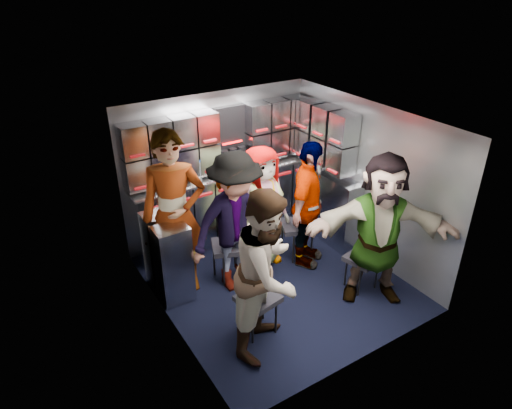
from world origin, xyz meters
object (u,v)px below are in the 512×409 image
jump_seat_center (254,227)px  attendant_standing (174,215)px  attendant_arc_d (307,206)px  jump_seat_mid_left (229,248)px  attendant_arc_c (261,207)px  jump_seat_near_left (258,300)px  jump_seat_mid_right (298,227)px  attendant_arc_b (235,223)px  attendant_arc_a (268,272)px  attendant_arc_e (379,230)px  jump_seat_near_right (363,260)px

jump_seat_center → attendant_standing: size_ratio=0.23×
attendant_standing → attendant_arc_d: size_ratio=1.19×
jump_seat_mid_left → attendant_arc_c: (0.53, 0.10, 0.38)m
jump_seat_near_left → jump_seat_mid_right: (1.23, 0.96, 0.02)m
attendant_standing → attendant_arc_b: (0.61, -0.33, -0.13)m
jump_seat_mid_right → attendant_arc_a: (-1.23, -1.14, 0.46)m
attendant_arc_a → attendant_arc_c: bearing=25.1°
jump_seat_mid_right → attendant_arc_a: size_ratio=0.30×
attendant_arc_b → attendant_arc_e: 1.64m
attendant_standing → attendant_arc_c: (1.15, -0.05, -0.20)m
jump_seat_mid_left → attendant_arc_e: size_ratio=0.29×
jump_seat_mid_left → attendant_standing: 0.86m
jump_seat_center → jump_seat_mid_right: (0.48, -0.34, 0.02)m
attendant_standing → attendant_arc_e: size_ratio=1.11×
attendant_arc_a → attendant_arc_c: (0.75, 1.30, -0.08)m
jump_seat_near_right → jump_seat_mid_right: bearing=104.5°
attendant_standing → attendant_arc_a: attendant_standing is taller
attendant_standing → jump_seat_near_left: bearing=-49.5°
jump_seat_near_left → attendant_arc_b: (0.22, 0.84, 0.47)m
attendant_standing → jump_seat_mid_right: bearing=14.3°
jump_seat_mid_right → attendant_arc_b: 1.12m
attendant_arc_a → attendant_arc_e: bearing=-35.7°
attendant_arc_a → jump_seat_mid_right: bearing=7.8°
attendant_arc_a → attendant_arc_b: attendant_arc_a is taller
jump_seat_near_left → attendant_arc_a: attendant_arc_a is taller
jump_seat_mid_right → attendant_arc_e: (0.25, -1.16, 0.48)m
jump_seat_mid_right → jump_seat_center: bearing=144.8°
jump_seat_center → attendant_arc_c: size_ratio=0.29×
attendant_arc_d → jump_seat_near_right: bearing=-109.3°
jump_seat_mid_left → attendant_arc_e: (1.27, -1.22, 0.48)m
attendant_arc_e → jump_seat_center: bearing=149.9°
jump_seat_center → attendant_arc_d: 0.83m
jump_seat_near_right → attendant_standing: size_ratio=0.22×
jump_seat_near_left → attendant_arc_c: bearing=56.3°
jump_seat_center → attendant_arc_a: bearing=-116.8°
attendant_standing → attendant_arc_a: (0.40, -1.36, -0.12)m
jump_seat_center → jump_seat_near_right: (0.74, -1.32, -0.02)m
attendant_arc_a → attendant_arc_e: (1.49, -0.02, 0.02)m
jump_seat_mid_left → attendant_arc_d: bearing=-13.3°
jump_seat_center → attendant_arc_b: bearing=-139.1°
attendant_arc_c → jump_seat_mid_right: bearing=-22.6°
attendant_arc_c → attendant_arc_e: (0.74, -1.32, 0.10)m
attendant_arc_b → attendant_arc_d: size_ratio=1.04×
jump_seat_mid_right → attendant_standing: (-1.63, 0.21, 0.57)m
attendant_arc_a → attendant_arc_d: size_ratio=1.05×
attendant_arc_c → jump_seat_near_left: bearing=-127.8°
attendant_arc_a → attendant_arc_b: 1.04m
attendant_arc_c → attendant_arc_e: bearing=-64.9°
attendant_arc_e → attendant_arc_c: bearing=152.9°
jump_seat_center → attendant_arc_a: 1.73m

